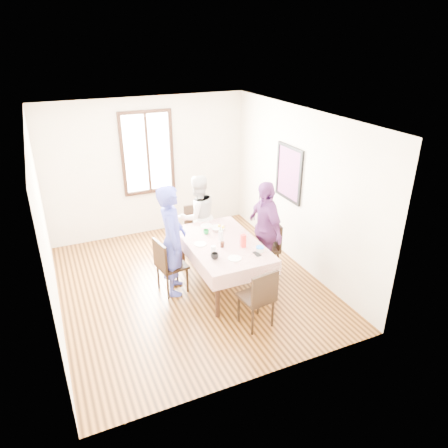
{
  "coord_description": "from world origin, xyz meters",
  "views": [
    {
      "loc": [
        -1.85,
        -5.51,
        3.76
      ],
      "look_at": [
        0.5,
        -0.26,
        1.1
      ],
      "focal_mm": 33.36,
      "sensor_mm": 36.0,
      "label": 1
    }
  ],
  "objects": [
    {
      "name": "smartphone",
      "position": [
        0.81,
        -0.77,
        0.77
      ],
      "size": [
        0.08,
        0.16,
        0.01
      ],
      "primitive_type": "cube",
      "color": "black",
      "rests_on": "tablecloth"
    },
    {
      "name": "drinking_glass",
      "position": [
        0.24,
        -0.46,
        0.82
      ],
      "size": [
        0.08,
        0.08,
        0.11
      ],
      "primitive_type": "cylinder",
      "color": "silver",
      "rests_on": "tablecloth"
    },
    {
      "name": "flower_bunch",
      "position": [
        0.51,
        -0.12,
        0.97
      ],
      "size": [
        0.09,
        0.09,
        0.1
      ],
      "primitive_type": null,
      "color": "yellow",
      "rests_on": "flower_vase"
    },
    {
      "name": "ground",
      "position": [
        0.0,
        0.0,
        0.0
      ],
      "size": [
        4.5,
        4.5,
        0.0
      ],
      "primitive_type": "plane",
      "color": "black",
      "rests_on": "ground"
    },
    {
      "name": "mug_flag",
      "position": [
        0.82,
        -0.29,
        0.81
      ],
      "size": [
        0.14,
        0.14,
        0.09
      ],
      "primitive_type": "imported",
      "rotation": [
        0.0,
        0.0,
        0.89
      ],
      "color": "red",
      "rests_on": "tablecloth"
    },
    {
      "name": "chair_near",
      "position": [
        0.5,
        -1.34,
        0.46
      ],
      "size": [
        0.47,
        0.47,
        0.91
      ],
      "primitive_type": "cube",
      "rotation": [
        0.0,
        0.0,
        0.13
      ],
      "color": "black",
      "rests_on": "ground"
    },
    {
      "name": "plate_left",
      "position": [
        0.16,
        -0.13,
        0.77
      ],
      "size": [
        0.2,
        0.2,
        0.01
      ],
      "primitive_type": "cylinder",
      "color": "white",
      "rests_on": "tablecloth"
    },
    {
      "name": "serving_bowl",
      "position": [
        0.61,
        0.23,
        0.79
      ],
      "size": [
        0.28,
        0.28,
        0.06
      ],
      "primitive_type": "imported",
      "rotation": [
        0.0,
        0.0,
        -0.3
      ],
      "color": "white",
      "rests_on": "tablecloth"
    },
    {
      "name": "butter_tub",
      "position": [
        0.89,
        -0.7,
        0.79
      ],
      "size": [
        0.13,
        0.13,
        0.06
      ],
      "primitive_type": "cylinder",
      "color": "white",
      "rests_on": "tablecloth"
    },
    {
      "name": "dining_table",
      "position": [
        0.5,
        -0.21,
        0.38
      ],
      "size": [
        0.96,
        1.64,
        0.75
      ],
      "primitive_type": "cube",
      "color": "black",
      "rests_on": "ground"
    },
    {
      "name": "person_left",
      "position": [
        -0.28,
        -0.06,
        0.88
      ],
      "size": [
        0.59,
        0.74,
        1.77
      ],
      "primitive_type": "imported",
      "rotation": [
        0.0,
        0.0,
        1.29
      ],
      "color": "#363B9C",
      "rests_on": "ground"
    },
    {
      "name": "window_frame",
      "position": [
        0.0,
        2.23,
        1.65
      ],
      "size": [
        1.02,
        0.06,
        1.62
      ],
      "primitive_type": "cube",
      "color": "black",
      "rests_on": "back_wall"
    },
    {
      "name": "chair_right",
      "position": [
        1.3,
        -0.16,
        0.46
      ],
      "size": [
        0.47,
        0.47,
        0.91
      ],
      "primitive_type": "cube",
      "rotation": [
        0.0,
        0.0,
        1.44
      ],
      "color": "black",
      "rests_on": "ground"
    },
    {
      "name": "butter_lid",
      "position": [
        0.89,
        -0.7,
        0.83
      ],
      "size": [
        0.12,
        0.12,
        0.01
      ],
      "primitive_type": "cylinder",
      "color": "blue",
      "rests_on": "butter_tub"
    },
    {
      "name": "jam_jar",
      "position": [
        0.43,
        -0.35,
        0.81
      ],
      "size": [
        0.06,
        0.06,
        0.09
      ],
      "primitive_type": "cylinder",
      "color": "black",
      "rests_on": "tablecloth"
    },
    {
      "name": "person_right",
      "position": [
        1.28,
        -0.16,
        0.82
      ],
      "size": [
        0.41,
        0.96,
        1.64
      ],
      "primitive_type": "imported",
      "rotation": [
        0.0,
        0.0,
        -1.58
      ],
      "color": "#612A69",
      "rests_on": "ground"
    },
    {
      "name": "right_wall",
      "position": [
        2.0,
        0.0,
        1.35
      ],
      "size": [
        0.0,
        4.5,
        4.5
      ],
      "primitive_type": "plane",
      "rotation": [
        1.57,
        0.0,
        -1.57
      ],
      "color": "beige",
      "rests_on": "ground"
    },
    {
      "name": "juice_carton",
      "position": [
        0.72,
        -0.48,
        0.87
      ],
      "size": [
        0.07,
        0.07,
        0.21
      ],
      "primitive_type": "cube",
      "color": "red",
      "rests_on": "tablecloth"
    },
    {
      "name": "chair_far",
      "position": [
        0.5,
        0.92,
        0.46
      ],
      "size": [
        0.48,
        0.48,
        0.91
      ],
      "primitive_type": "cube",
      "rotation": [
        0.0,
        0.0,
        2.98
      ],
      "color": "black",
      "rests_on": "ground"
    },
    {
      "name": "plate_near",
      "position": [
        0.45,
        -0.76,
        0.77
      ],
      "size": [
        0.2,
        0.2,
        0.01
      ],
      "primitive_type": "cylinder",
      "color": "white",
      "rests_on": "tablecloth"
    },
    {
      "name": "flower_vase",
      "position": [
        0.51,
        -0.12,
        0.84
      ],
      "size": [
        0.08,
        0.08,
        0.16
      ],
      "primitive_type": "cylinder",
      "color": "silver",
      "rests_on": "tablecloth"
    },
    {
      "name": "window_pane",
      "position": [
        0.0,
        2.24,
        1.65
      ],
      "size": [
        0.9,
        0.02,
        1.5
      ],
      "primitive_type": "cube",
      "color": "white",
      "rests_on": "back_wall"
    },
    {
      "name": "tablecloth",
      "position": [
        0.5,
        -0.21,
        0.76
      ],
      "size": [
        1.08,
        1.76,
        0.01
      ],
      "primitive_type": "cube",
      "color": "#530200",
      "rests_on": "dining_table"
    },
    {
      "name": "person_far",
      "position": [
        0.5,
        0.9,
        0.76
      ],
      "size": [
        0.8,
        0.66,
        1.53
      ],
      "primitive_type": "imported",
      "rotation": [
        0.0,
        0.0,
        3.26
      ],
      "color": "beige",
      "rests_on": "ground"
    },
    {
      "name": "mug_green",
      "position": [
        0.37,
        0.17,
        0.8
      ],
      "size": [
        0.14,
        0.14,
        0.08
      ],
      "primitive_type": "imported",
      "rotation": [
        0.0,
        0.0,
        -0.74
      ],
      "color": "#0C7226",
      "rests_on": "tablecloth"
    },
    {
      "name": "plate_far",
      "position": [
        0.49,
        0.45,
        0.77
      ],
      "size": [
        0.2,
        0.2,
        0.01
      ],
      "primitive_type": "cylinder",
      "color": "white",
      "rests_on": "tablecloth"
    },
    {
      "name": "back_wall",
      "position": [
        0.0,
        2.25,
        1.35
      ],
      "size": [
        4.0,
        0.0,
        4.0
      ],
      "primitive_type": "plane",
      "rotation": [
        1.57,
        0.0,
        0.0
      ],
      "color": "beige",
      "rests_on": "ground"
    },
    {
      "name": "chair_left",
      "position": [
        -0.3,
        -0.06,
        0.46
      ],
      "size": [
        0.48,
        0.48,
        0.91
      ],
      "primitive_type": "cube",
      "rotation": [
        0.0,
        0.0,
        -1.4
      ],
      "color": "black",
      "rests_on": "ground"
    },
    {
      "name": "art_poster",
      "position": [
        1.98,
        0.3,
        1.55
      ],
      "size": [
        0.04,
        0.76,
        0.96
      ],
      "primitive_type": "cube",
      "color": "red",
      "rests_on": "right_wall"
    },
    {
      "name": "mug_black",
      "position": [
        0.18,
        -0.64,
        0.81
      ],
      "size": [
        0.15,
        0.15,
        0.09
      ],
      "primitive_type": "imported",
      "rotation": [
        0.0,
        0.0,
        0.34
      ],
      "color": "black",
      "rests_on": "tablecloth"
    }
  ]
}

